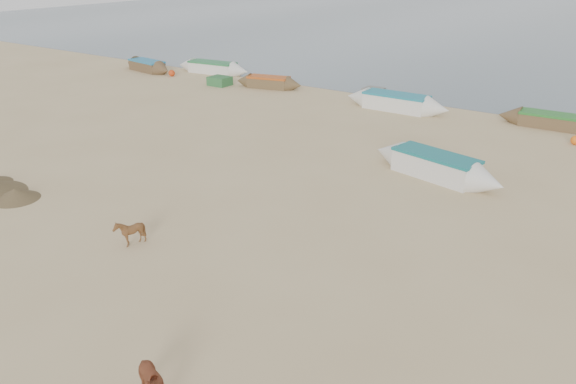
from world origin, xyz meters
name	(u,v)px	position (x,y,z in m)	size (l,w,h in m)	color
ground	(210,268)	(0.00, 0.00, 0.00)	(140.00, 140.00, 0.00)	tan
cow_adult	(147,384)	(2.64, -4.77, 0.56)	(0.60, 1.33, 1.12)	brown
calf_front	(130,232)	(-2.98, -0.36, 0.45)	(0.73, 0.82, 0.90)	brown
near_canoe	(435,165)	(2.70, 10.63, 0.50)	(5.99, 1.28, 1.00)	silver
waterline_canoes	(456,109)	(0.22, 20.21, 0.42)	(56.73, 4.46, 0.97)	brown
beach_clutter	(530,122)	(4.21, 20.22, 0.30)	(45.02, 4.16, 0.64)	#2C6334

